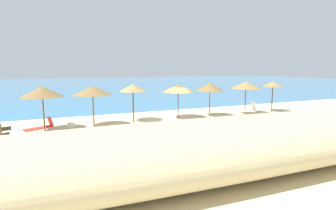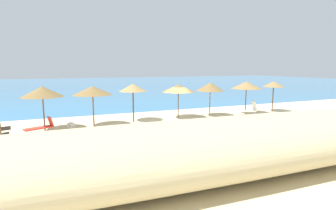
{
  "view_description": "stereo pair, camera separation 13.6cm",
  "coord_description": "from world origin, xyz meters",
  "px_view_note": "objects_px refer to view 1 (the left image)",
  "views": [
    {
      "loc": [
        -7.66,
        -16.84,
        4.03
      ],
      "look_at": [
        -0.41,
        0.7,
        1.22
      ],
      "focal_mm": 27.45,
      "sensor_mm": 36.0,
      "label": 1
    },
    {
      "loc": [
        -7.53,
        -16.89,
        4.03
      ],
      "look_at": [
        -0.41,
        0.7,
        1.22
      ],
      "focal_mm": 27.45,
      "sensor_mm": 36.0,
      "label": 2
    }
  ],
  "objects_px": {
    "cooler_box": "(71,126)",
    "beach_umbrella_0": "(42,92)",
    "beach_umbrella_1": "(93,91)",
    "beach_umbrella_6": "(273,84)",
    "lounge_chair_1": "(41,127)",
    "beach_umbrella_5": "(246,85)",
    "wooden_signpost": "(1,136)",
    "beach_umbrella_4": "(210,87)",
    "lounge_chair_0": "(249,109)",
    "beach_umbrella_2": "(133,88)",
    "beach_umbrella_3": "(178,88)"
  },
  "relations": [
    {
      "from": "cooler_box",
      "to": "beach_umbrella_0",
      "type": "bearing_deg",
      "value": -171.01
    },
    {
      "from": "beach_umbrella_1",
      "to": "beach_umbrella_6",
      "type": "bearing_deg",
      "value": -0.06
    },
    {
      "from": "beach_umbrella_6",
      "to": "lounge_chair_1",
      "type": "bearing_deg",
      "value": -178.7
    },
    {
      "from": "beach_umbrella_5",
      "to": "wooden_signpost",
      "type": "bearing_deg",
      "value": -165.68
    },
    {
      "from": "beach_umbrella_0",
      "to": "beach_umbrella_6",
      "type": "xyz_separation_m",
      "value": [
        18.61,
        -0.03,
        -0.0
      ]
    },
    {
      "from": "beach_umbrella_0",
      "to": "beach_umbrella_6",
      "type": "distance_m",
      "value": 18.61
    },
    {
      "from": "beach_umbrella_5",
      "to": "lounge_chair_1",
      "type": "relative_size",
      "value": 1.61
    },
    {
      "from": "wooden_signpost",
      "to": "beach_umbrella_4",
      "type": "bearing_deg",
      "value": -0.77
    },
    {
      "from": "cooler_box",
      "to": "beach_umbrella_6",
      "type": "bearing_deg",
      "value": -0.95
    },
    {
      "from": "beach_umbrella_4",
      "to": "lounge_chair_0",
      "type": "relative_size",
      "value": 1.79
    },
    {
      "from": "lounge_chair_1",
      "to": "wooden_signpost",
      "type": "distance_m",
      "value": 4.11
    },
    {
      "from": "beach_umbrella_1",
      "to": "cooler_box",
      "type": "height_order",
      "value": "beach_umbrella_1"
    },
    {
      "from": "beach_umbrella_1",
      "to": "beach_umbrella_2",
      "type": "bearing_deg",
      "value": 11.7
    },
    {
      "from": "beach_umbrella_4",
      "to": "beach_umbrella_0",
      "type": "bearing_deg",
      "value": -178.92
    },
    {
      "from": "beach_umbrella_2",
      "to": "beach_umbrella_3",
      "type": "bearing_deg",
      "value": -3.34
    },
    {
      "from": "beach_umbrella_4",
      "to": "beach_umbrella_5",
      "type": "height_order",
      "value": "beach_umbrella_5"
    },
    {
      "from": "beach_umbrella_5",
      "to": "wooden_signpost",
      "type": "xyz_separation_m",
      "value": [
        -17.25,
        -4.4,
        -1.58
      ]
    },
    {
      "from": "beach_umbrella_5",
      "to": "lounge_chair_1",
      "type": "xyz_separation_m",
      "value": [
        -15.89,
        -0.56,
        -2.09
      ]
    },
    {
      "from": "lounge_chair_0",
      "to": "wooden_signpost",
      "type": "distance_m",
      "value": 17.66
    },
    {
      "from": "wooden_signpost",
      "to": "lounge_chair_1",
      "type": "bearing_deg",
      "value": 51.49
    },
    {
      "from": "beach_umbrella_4",
      "to": "lounge_chair_1",
      "type": "height_order",
      "value": "beach_umbrella_4"
    },
    {
      "from": "beach_umbrella_1",
      "to": "lounge_chair_0",
      "type": "bearing_deg",
      "value": -2.05
    },
    {
      "from": "wooden_signpost",
      "to": "cooler_box",
      "type": "xyz_separation_m",
      "value": [
        3.1,
        4.55,
        -0.75
      ]
    },
    {
      "from": "beach_umbrella_1",
      "to": "lounge_chair_0",
      "type": "height_order",
      "value": "beach_umbrella_1"
    },
    {
      "from": "beach_umbrella_5",
      "to": "wooden_signpost",
      "type": "distance_m",
      "value": 17.87
    },
    {
      "from": "beach_umbrella_4",
      "to": "beach_umbrella_6",
      "type": "xyz_separation_m",
      "value": [
        6.37,
        -0.26,
        0.06
      ]
    },
    {
      "from": "beach_umbrella_0",
      "to": "beach_umbrella_5",
      "type": "xyz_separation_m",
      "value": [
        15.73,
        0.1,
        -0.01
      ]
    },
    {
      "from": "beach_umbrella_6",
      "to": "lounge_chair_1",
      "type": "height_order",
      "value": "beach_umbrella_6"
    },
    {
      "from": "beach_umbrella_0",
      "to": "beach_umbrella_6",
      "type": "bearing_deg",
      "value": -0.1
    },
    {
      "from": "beach_umbrella_1",
      "to": "beach_umbrella_2",
      "type": "height_order",
      "value": "beach_umbrella_2"
    },
    {
      "from": "beach_umbrella_0",
      "to": "beach_umbrella_6",
      "type": "relative_size",
      "value": 1.03
    },
    {
      "from": "beach_umbrella_4",
      "to": "lounge_chair_1",
      "type": "relative_size",
      "value": 1.61
    },
    {
      "from": "beach_umbrella_5",
      "to": "lounge_chair_1",
      "type": "distance_m",
      "value": 16.03
    },
    {
      "from": "lounge_chair_0",
      "to": "beach_umbrella_2",
      "type": "bearing_deg",
      "value": 96.96
    },
    {
      "from": "beach_umbrella_0",
      "to": "cooler_box",
      "type": "xyz_separation_m",
      "value": [
        1.58,
        0.25,
        -2.35
      ]
    },
    {
      "from": "lounge_chair_1",
      "to": "wooden_signpost",
      "type": "height_order",
      "value": "wooden_signpost"
    },
    {
      "from": "beach_umbrella_1",
      "to": "wooden_signpost",
      "type": "bearing_deg",
      "value": -136.66
    },
    {
      "from": "beach_umbrella_1",
      "to": "cooler_box",
      "type": "relative_size",
      "value": 5.53
    },
    {
      "from": "beach_umbrella_5",
      "to": "beach_umbrella_0",
      "type": "bearing_deg",
      "value": -179.64
    },
    {
      "from": "lounge_chair_1",
      "to": "cooler_box",
      "type": "relative_size",
      "value": 3.47
    },
    {
      "from": "beach_umbrella_2",
      "to": "beach_umbrella_3",
      "type": "relative_size",
      "value": 1.04
    },
    {
      "from": "beach_umbrella_2",
      "to": "beach_umbrella_3",
      "type": "xyz_separation_m",
      "value": [
        3.54,
        -0.21,
        -0.12
      ]
    },
    {
      "from": "beach_umbrella_6",
      "to": "beach_umbrella_1",
      "type": "bearing_deg",
      "value": 179.94
    },
    {
      "from": "beach_umbrella_2",
      "to": "beach_umbrella_3",
      "type": "distance_m",
      "value": 3.55
    },
    {
      "from": "beach_umbrella_0",
      "to": "cooler_box",
      "type": "bearing_deg",
      "value": 8.99
    },
    {
      "from": "beach_umbrella_1",
      "to": "lounge_chair_1",
      "type": "height_order",
      "value": "beach_umbrella_1"
    },
    {
      "from": "beach_umbrella_2",
      "to": "lounge_chair_1",
      "type": "xyz_separation_m",
      "value": [
        -6.09,
        -1.05,
        -2.12
      ]
    },
    {
      "from": "beach_umbrella_1",
      "to": "beach_umbrella_5",
      "type": "bearing_deg",
      "value": 0.52
    },
    {
      "from": "lounge_chair_0",
      "to": "cooler_box",
      "type": "relative_size",
      "value": 3.11
    },
    {
      "from": "beach_umbrella_2",
      "to": "lounge_chair_1",
      "type": "bearing_deg",
      "value": -170.25
    }
  ]
}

